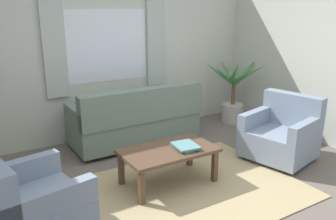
{
  "coord_description": "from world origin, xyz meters",
  "views": [
    {
      "loc": [
        -2.07,
        -2.95,
        2.03
      ],
      "look_at": [
        0.17,
        0.7,
        0.77
      ],
      "focal_mm": 37.49,
      "sensor_mm": 36.0,
      "label": 1
    }
  ],
  "objects_px": {
    "couch": "(136,121)",
    "armchair_right": "(282,134)",
    "armchair_left": "(28,206)",
    "coffee_table": "(168,154)",
    "potted_plant": "(234,93)",
    "book_stack_on_table": "(185,146)"
  },
  "relations": [
    {
      "from": "couch",
      "to": "armchair_left",
      "type": "bearing_deg",
      "value": 40.62
    },
    {
      "from": "couch",
      "to": "book_stack_on_table",
      "type": "distance_m",
      "value": 1.41
    },
    {
      "from": "armchair_left",
      "to": "potted_plant",
      "type": "distance_m",
      "value": 4.19
    },
    {
      "from": "potted_plant",
      "to": "armchair_right",
      "type": "bearing_deg",
      "value": -108.49
    },
    {
      "from": "couch",
      "to": "armchair_right",
      "type": "xyz_separation_m",
      "value": [
        1.46,
        -1.51,
        -0.01
      ]
    },
    {
      "from": "book_stack_on_table",
      "to": "potted_plant",
      "type": "relative_size",
      "value": 0.28
    },
    {
      "from": "couch",
      "to": "potted_plant",
      "type": "xyz_separation_m",
      "value": [
        1.98,
        0.05,
        0.17
      ]
    },
    {
      "from": "armchair_left",
      "to": "book_stack_on_table",
      "type": "xyz_separation_m",
      "value": [
        1.8,
        0.19,
        0.11
      ]
    },
    {
      "from": "potted_plant",
      "to": "armchair_left",
      "type": "bearing_deg",
      "value": -156.79
    },
    {
      "from": "armchair_right",
      "to": "couch",
      "type": "bearing_deg",
      "value": -149.29
    },
    {
      "from": "armchair_left",
      "to": "armchair_right",
      "type": "xyz_separation_m",
      "value": [
        3.32,
        0.08,
        0.0
      ]
    },
    {
      "from": "couch",
      "to": "coffee_table",
      "type": "distance_m",
      "value": 1.34
    },
    {
      "from": "armchair_left",
      "to": "coffee_table",
      "type": "bearing_deg",
      "value": -90.54
    },
    {
      "from": "armchair_right",
      "to": "potted_plant",
      "type": "distance_m",
      "value": 1.66
    },
    {
      "from": "armchair_left",
      "to": "potted_plant",
      "type": "bearing_deg",
      "value": -77.03
    },
    {
      "from": "couch",
      "to": "coffee_table",
      "type": "relative_size",
      "value": 1.73
    },
    {
      "from": "armchair_right",
      "to": "armchair_left",
      "type": "bearing_deg",
      "value": -101.79
    },
    {
      "from": "couch",
      "to": "armchair_right",
      "type": "relative_size",
      "value": 1.89
    },
    {
      "from": "couch",
      "to": "armchair_right",
      "type": "distance_m",
      "value": 2.1
    },
    {
      "from": "armchair_right",
      "to": "book_stack_on_table",
      "type": "relative_size",
      "value": 2.96
    },
    {
      "from": "armchair_left",
      "to": "armchair_right",
      "type": "bearing_deg",
      "value": -98.83
    },
    {
      "from": "couch",
      "to": "armchair_left",
      "type": "height_order",
      "value": "couch"
    }
  ]
}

